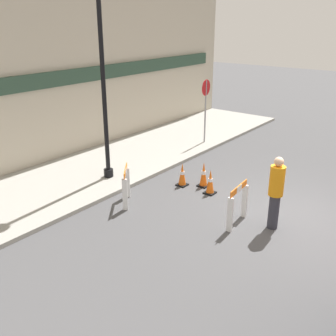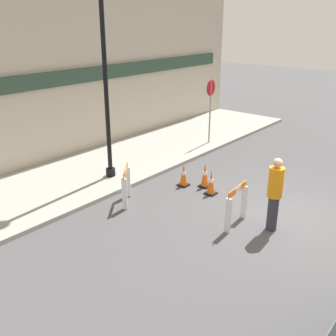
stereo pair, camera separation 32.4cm
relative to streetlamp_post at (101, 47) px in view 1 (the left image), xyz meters
name	(u,v)px [view 1 (the left image)]	position (x,y,z in m)	size (l,w,h in m)	color
ground_plane	(296,217)	(1.17, -5.47, -3.91)	(60.00, 60.00, 0.00)	#4C4C4F
sidewalk_slab	(117,162)	(1.17, 0.81, -3.86)	(18.00, 3.57, 0.11)	#9E9B93
storefront_facade	(75,77)	(1.17, 2.67, -1.16)	(18.00, 0.22, 5.50)	#BCB29E
streetlamp_post	(101,47)	(0.00, 0.00, 0.00)	(0.44, 0.44, 5.99)	black
stop_sign	(206,101)	(4.82, -0.37, -2.19)	(0.60, 0.06, 2.41)	gray
barricade_0	(126,184)	(-0.85, -1.56, -3.37)	(0.74, 0.63, 1.01)	white
barricade_1	(238,203)	(-0.05, -4.45, -3.36)	(0.93, 0.21, 1.01)	white
traffic_cone_0	(182,175)	(1.03, -2.04, -3.57)	(0.30, 0.30, 0.70)	black
traffic_cone_1	(204,175)	(1.37, -2.57, -3.55)	(0.30, 0.30, 0.75)	black
traffic_cone_2	(210,182)	(1.05, -3.00, -3.57)	(0.30, 0.30, 0.72)	black
person_worker	(276,191)	(0.31, -5.21, -2.95)	(0.40, 0.40, 1.78)	#33333D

